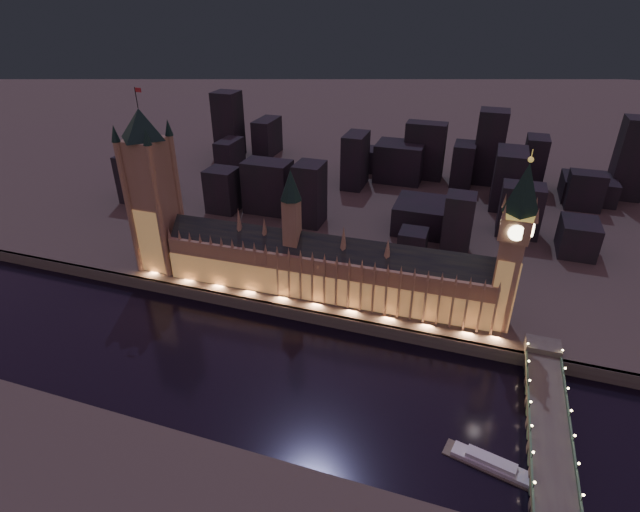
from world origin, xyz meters
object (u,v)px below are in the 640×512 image
(palace_of_westminster, at_px, (322,268))
(victoria_tower, at_px, (151,184))
(westminster_bridge, at_px, (546,422))
(river_boat, at_px, (490,463))
(elizabeth_tower, at_px, (515,235))

(palace_of_westminster, distance_m, victoria_tower, 120.87)
(westminster_bridge, bearing_deg, victoria_tower, 164.84)
(victoria_tower, relative_size, river_boat, 2.94)
(elizabeth_tower, height_order, westminster_bridge, elizabeth_tower)
(palace_of_westminster, distance_m, westminster_bridge, 144.30)
(victoria_tower, bearing_deg, westminster_bridge, -15.16)
(palace_of_westminster, relative_size, victoria_tower, 1.72)
(elizabeth_tower, bearing_deg, victoria_tower, 180.00)
(elizabeth_tower, xyz_separation_m, river_boat, (0.85, -92.20, -62.83))
(palace_of_westminster, relative_size, elizabeth_tower, 1.99)
(elizabeth_tower, height_order, river_boat, elizabeth_tower)
(palace_of_westminster, height_order, westminster_bridge, palace_of_westminster)
(palace_of_westminster, bearing_deg, river_boat, -41.31)
(victoria_tower, distance_m, river_boat, 246.09)
(palace_of_westminster, bearing_deg, elizabeth_tower, 0.10)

